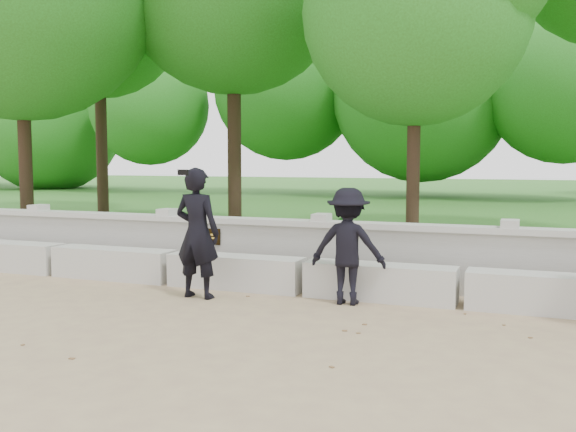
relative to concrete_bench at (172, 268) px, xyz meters
The scene contains 9 objects.
ground 1.91m from the concrete_bench, 90.00° to the right, with size 80.00×80.00×0.00m, color tan.
lawn 12.10m from the concrete_bench, 90.00° to the left, with size 40.00×22.00×0.25m, color #205F1D.
concrete_bench is the anchor object (origin of this frame).
parapet_wall 0.74m from the concrete_bench, 89.99° to the left, with size 12.50×0.35×0.90m.
man_main 1.23m from the concrete_bench, 41.14° to the right, with size 0.62×0.56×1.66m.
visitor_mid 2.75m from the concrete_bench, ahead, with size 0.95×0.59×1.42m.
shrub_a 3.51m from the concrete_bench, 139.93° to the left, with size 0.29×0.19×0.54m, color #2E7929.
shrub_b 2.31m from the concrete_bench, 113.29° to the left, with size 0.31×0.25×0.56m, color #2E7929.
shrub_c 2.96m from the concrete_bench, 50.32° to the left, with size 0.49×0.42×0.54m, color #2E7929.
Camera 1 is at (4.78, -5.91, 1.76)m, focal length 40.00 mm.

